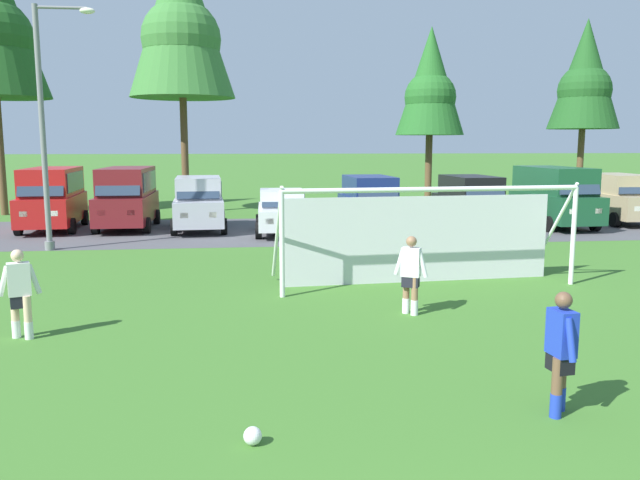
% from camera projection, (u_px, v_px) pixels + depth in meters
% --- Properties ---
extents(ground_plane, '(400.00, 400.00, 0.00)m').
position_uv_depth(ground_plane, '(307.00, 270.00, 17.92)').
color(ground_plane, '#3D7028').
extents(parking_lot_strip, '(52.00, 8.40, 0.01)m').
position_uv_depth(parking_lot_strip, '(288.00, 230.00, 26.17)').
color(parking_lot_strip, '#4C4C51').
rests_on(parking_lot_strip, ground).
extents(soccer_ball, '(0.22, 0.22, 0.22)m').
position_uv_depth(soccer_ball, '(253.00, 436.00, 7.54)').
color(soccer_ball, white).
rests_on(soccer_ball, ground).
extents(soccer_goal, '(7.54, 2.49, 2.57)m').
position_uv_depth(soccer_goal, '(423.00, 233.00, 16.05)').
color(soccer_goal, white).
rests_on(soccer_goal, ground).
extents(player_striker_near, '(0.32, 0.74, 1.64)m').
position_uv_depth(player_striker_near, '(561.00, 353.00, 8.30)').
color(player_striker_near, brown).
rests_on(player_striker_near, ground).
extents(player_midfield_center, '(0.65, 0.48, 1.64)m').
position_uv_depth(player_midfield_center, '(411.00, 275.00, 13.20)').
color(player_midfield_center, '#936B4C').
rests_on(player_midfield_center, ground).
extents(player_defender_far, '(0.73, 0.28, 1.64)m').
position_uv_depth(player_defender_far, '(387.00, 248.00, 16.70)').
color(player_defender_far, beige).
rests_on(player_defender_far, ground).
extents(player_winger_left, '(0.74, 0.36, 1.64)m').
position_uv_depth(player_winger_left, '(20.00, 294.00, 11.55)').
color(player_winger_left, beige).
rests_on(player_winger_left, ground).
extents(parked_car_slot_far_left, '(2.47, 4.93, 2.52)m').
position_uv_depth(parked_car_slot_far_left, '(52.00, 197.00, 26.13)').
color(parked_car_slot_far_left, red).
rests_on(parked_car_slot_far_left, ground).
extents(parked_car_slot_left, '(2.23, 4.82, 2.52)m').
position_uv_depth(parked_car_slot_left, '(127.00, 196.00, 26.45)').
color(parked_car_slot_left, maroon).
rests_on(parked_car_slot_left, ground).
extents(parked_car_slot_center_left, '(2.37, 4.72, 2.16)m').
position_uv_depth(parked_car_slot_center_left, '(199.00, 203.00, 26.03)').
color(parked_car_slot_center_left, '#B2B2BC').
rests_on(parked_car_slot_center_left, ground).
extents(parked_car_slot_center, '(2.11, 4.24, 1.72)m').
position_uv_depth(parked_car_slot_center, '(282.00, 211.00, 25.01)').
color(parked_car_slot_center, silver).
rests_on(parked_car_slot_center, ground).
extents(parked_car_slot_center_right, '(2.30, 4.69, 2.16)m').
position_uv_depth(parked_car_slot_center_right, '(370.00, 201.00, 26.68)').
color(parked_car_slot_center_right, navy).
rests_on(parked_car_slot_center_right, ground).
extents(parked_car_slot_right, '(2.35, 4.71, 2.16)m').
position_uv_depth(parked_car_slot_right, '(471.00, 201.00, 26.83)').
color(parked_car_slot_right, black).
rests_on(parked_car_slot_right, ground).
extents(parked_car_slot_far_right, '(2.31, 4.86, 2.52)m').
position_uv_depth(parked_car_slot_far_right, '(555.00, 195.00, 27.05)').
color(parked_car_slot_far_right, '#194C2D').
rests_on(parked_car_slot_far_right, ground).
extents(parked_car_slot_end, '(2.22, 4.64, 2.16)m').
position_uv_depth(parked_car_slot_end, '(619.00, 198.00, 28.44)').
color(parked_car_slot_end, tan).
rests_on(parked_car_slot_end, ground).
extents(tree_mid_left, '(5.17, 5.17, 13.78)m').
position_uv_depth(tree_mid_left, '(181.00, 19.00, 31.24)').
color(tree_mid_left, brown).
rests_on(tree_mid_left, ground).
extents(tree_center_back, '(3.55, 3.55, 9.46)m').
position_uv_depth(tree_center_back, '(431.00, 85.00, 33.18)').
color(tree_center_back, brown).
rests_on(tree_center_back, ground).
extents(tree_mid_right, '(3.89, 3.89, 10.36)m').
position_uv_depth(tree_mid_right, '(585.00, 78.00, 35.79)').
color(tree_mid_right, brown).
rests_on(tree_mid_right, ground).
extents(street_lamp, '(2.00, 0.32, 7.86)m').
position_uv_depth(street_lamp, '(48.00, 126.00, 20.71)').
color(street_lamp, slate).
rests_on(street_lamp, ground).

